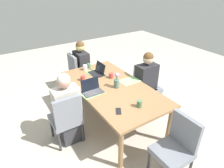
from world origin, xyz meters
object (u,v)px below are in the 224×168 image
(flower_vase, at_px, (117,81))
(coffee_mug_centre_left, at_px, (83,78))
(chair_near_left_near, at_px, (66,117))
(coffee_mug_near_right, at_px, (111,76))
(chair_far_left_far, at_px, (145,84))
(laptop_near_left_near, at_px, (92,90))
(dining_table, at_px, (112,90))
(phone_black, at_px, (119,111))
(person_head_left_left_mid, at_px, (82,70))
(chair_head_left_left_mid, at_px, (78,71))
(coffee_mug_far_left, at_px, (139,104))
(coffee_mug_centre_right, at_px, (89,66))
(laptop_head_left_left_mid, at_px, (98,72))
(person_near_left_near, at_px, (68,112))
(coffee_mug_near_left, at_px, (85,68))
(person_far_left_far, at_px, (146,85))
(chair_head_right_right_near, at_px, (177,145))

(flower_vase, height_order, coffee_mug_centre_left, flower_vase)
(chair_near_left_near, relative_size, coffee_mug_near_right, 9.16)
(chair_far_left_far, height_order, laptop_near_left_near, laptop_near_left_near)
(dining_table, bearing_deg, phone_black, -25.28)
(dining_table, relative_size, coffee_mug_centre_left, 22.49)
(flower_vase, xyz_separation_m, coffee_mug_near_right, (-0.34, 0.11, -0.07))
(person_head_left_left_mid, height_order, chair_far_left_far, person_head_left_left_mid)
(person_head_left_left_mid, distance_m, laptop_near_left_near, 1.36)
(chair_head_left_left_mid, distance_m, coffee_mug_far_left, 2.09)
(dining_table, bearing_deg, coffee_mug_centre_right, 178.81)
(flower_vase, distance_m, coffee_mug_centre_left, 0.66)
(chair_near_left_near, xyz_separation_m, laptop_head_left_left_mid, (-0.65, 0.93, 0.27))
(flower_vase, xyz_separation_m, laptop_head_left_left_mid, (-0.63, -0.02, -0.08))
(person_near_left_near, relative_size, coffee_mug_far_left, 11.31)
(chair_near_left_near, height_order, coffee_mug_near_left, chair_near_left_near)
(person_far_left_far, height_order, coffee_mug_far_left, person_far_left_far)
(chair_far_left_far, xyz_separation_m, coffee_mug_far_left, (0.78, -0.83, 0.28))
(chair_far_left_far, distance_m, coffee_mug_near_right, 0.76)
(coffee_mug_near_left, bearing_deg, chair_far_left_far, 49.16)
(person_head_left_left_mid, xyz_separation_m, person_far_left_far, (1.30, 0.76, 0.00))
(chair_head_right_right_near, bearing_deg, laptop_head_left_left_mid, -178.35)
(flower_vase, bearing_deg, chair_near_left_near, -88.62)
(person_near_left_near, bearing_deg, coffee_mug_near_left, 139.78)
(chair_head_left_left_mid, xyz_separation_m, coffee_mug_near_left, (0.49, -0.04, 0.28))
(laptop_near_left_near, distance_m, coffee_mug_far_left, 0.83)
(person_far_left_far, bearing_deg, laptop_near_left_near, -91.61)
(dining_table, relative_size, coffee_mug_near_left, 19.93)
(coffee_mug_centre_right, xyz_separation_m, phone_black, (1.55, -0.32, -0.04))
(person_far_left_far, height_order, chair_head_right_right_near, person_far_left_far)
(coffee_mug_centre_left, relative_size, phone_black, 0.61)
(laptop_near_left_near, relative_size, laptop_head_left_left_mid, 1.00)
(phone_black, bearing_deg, person_head_left_left_mid, 21.77)
(chair_head_left_left_mid, height_order, coffee_mug_centre_right, chair_head_left_left_mid)
(person_head_left_left_mid, bearing_deg, chair_far_left_far, 33.55)
(chair_near_left_near, relative_size, coffee_mug_centre_left, 9.84)
(person_near_left_near, relative_size, coffee_mug_centre_left, 13.06)
(person_head_left_left_mid, relative_size, chair_head_right_right_near, 1.33)
(person_head_left_left_mid, bearing_deg, chair_head_left_left_mid, -128.76)
(chair_far_left_far, height_order, coffee_mug_centre_left, chair_far_left_far)
(laptop_head_left_left_mid, height_order, coffee_mug_centre_right, laptop_head_left_left_mid)
(chair_head_left_left_mid, distance_m, coffee_mug_centre_right, 0.53)
(person_head_left_left_mid, bearing_deg, laptop_head_left_left_mid, 0.87)
(laptop_head_left_left_mid, relative_size, coffee_mug_near_left, 3.10)
(coffee_mug_far_left, bearing_deg, person_head_left_left_mid, 179.66)
(dining_table, height_order, person_head_left_left_mid, person_head_left_left_mid)
(coffee_mug_near_left, relative_size, coffee_mug_near_right, 1.05)
(flower_vase, bearing_deg, coffee_mug_far_left, -3.40)
(laptop_head_left_left_mid, distance_m, coffee_mug_centre_left, 0.37)
(coffee_mug_centre_right, bearing_deg, chair_head_right_right_near, 1.84)
(laptop_near_left_near, relative_size, coffee_mug_centre_left, 3.50)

